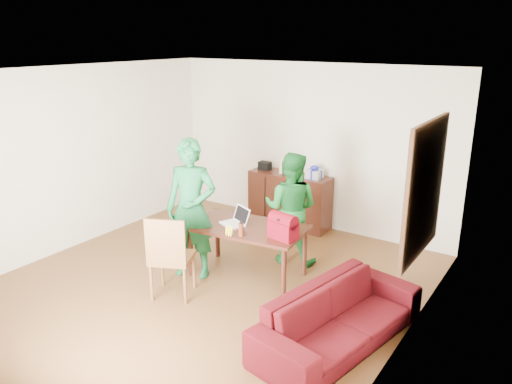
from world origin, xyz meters
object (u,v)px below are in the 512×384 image
Objects in this scene: sofa at (339,317)px; chair at (172,272)px; person_far at (291,208)px; red_bag at (283,229)px; table at (248,232)px; bottle at (241,229)px; laptop at (232,222)px; person_near at (191,209)px.

chair is at bearing 107.08° from sofa.
person_far is 0.87m from red_bag.
table is 8.24× the size of bottle.
chair reaches higher than laptop.
bottle is at bearing -143.74° from red_bag.
red_bag is at bearing 22.50° from laptop.
bottle is 1.67m from sofa.
person_near is at bearing -157.03° from red_bag.
chair is 0.52× the size of sofa.
chair reaches higher than red_bag.
person_near is at bearing -121.45° from laptop.
bottle is 0.52m from red_bag.
person_near reaches higher than chair.
table reaches higher than sofa.
sofa is (2.30, -0.36, -0.63)m from person_near.
laptop is 0.19× the size of sofa.
person_near is at bearing 92.26° from sofa.
table is 0.25m from laptop.
chair is 3.04× the size of red_bag.
bottle is at bearing -13.79° from laptop.
person_near is 5.29× the size of red_bag.
red_bag is 0.17× the size of sofa.
red_bag is (1.06, 0.86, 0.52)m from chair.
person_far is at bearing 123.65° from red_bag.
red_bag reaches higher than table.
person_far reaches higher than sofa.
person_far is 0.78× the size of sofa.
chair is at bearing -83.15° from laptop.
person_near is 0.91× the size of sofa.
person_near is 1.40m from person_far.
person_near is 0.56m from laptop.
table is 1.85m from sofa.
laptop is (0.27, 0.88, 0.44)m from chair.
person_near is at bearing -156.28° from table.
person_far reaches higher than chair.
table is 0.39m from bottle.
person_near reaches higher than table.
table is at bearing 9.21° from person_near.
table is at bearing 39.06° from chair.
person_far is at bearing 41.66° from chair.
table is at bearing 111.42° from bottle.
chair is 0.67× the size of person_far.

